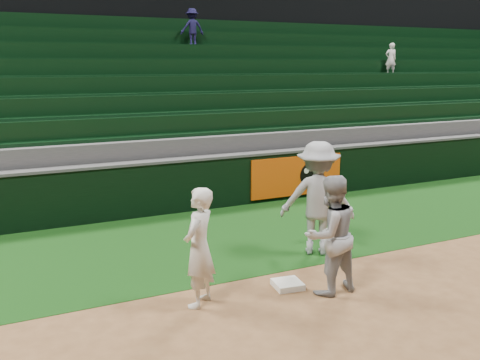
% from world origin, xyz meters
% --- Properties ---
extents(ground, '(70.00, 70.00, 0.00)m').
position_xyz_m(ground, '(0.00, 0.00, 0.00)').
color(ground, brown).
rests_on(ground, ground).
extents(foul_grass, '(36.00, 4.20, 0.01)m').
position_xyz_m(foul_grass, '(0.00, 3.00, 0.00)').
color(foul_grass, black).
rests_on(foul_grass, ground).
extents(first_base, '(0.47, 0.47, 0.09)m').
position_xyz_m(first_base, '(-0.04, 0.33, 0.05)').
color(first_base, white).
rests_on(first_base, ground).
extents(first_baseman, '(0.74, 0.73, 1.72)m').
position_xyz_m(first_baseman, '(-1.48, 0.36, 0.86)').
color(first_baseman, silver).
rests_on(first_baseman, ground).
extents(baserunner, '(0.94, 0.76, 1.80)m').
position_xyz_m(baserunner, '(0.43, -0.08, 0.90)').
color(baserunner, '#96989F').
rests_on(baserunner, ground).
extents(base_coach, '(1.52, 1.34, 2.04)m').
position_xyz_m(base_coach, '(1.22, 1.44, 1.03)').
color(base_coach, '#9699A2').
rests_on(base_coach, foul_grass).
extents(field_wall, '(36.00, 0.45, 1.25)m').
position_xyz_m(field_wall, '(0.03, 5.20, 0.63)').
color(field_wall, black).
rests_on(field_wall, ground).
extents(stadium_seating, '(36.00, 5.95, 5.08)m').
position_xyz_m(stadium_seating, '(-0.00, 8.97, 1.70)').
color(stadium_seating, '#3D3D40').
rests_on(stadium_seating, ground).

